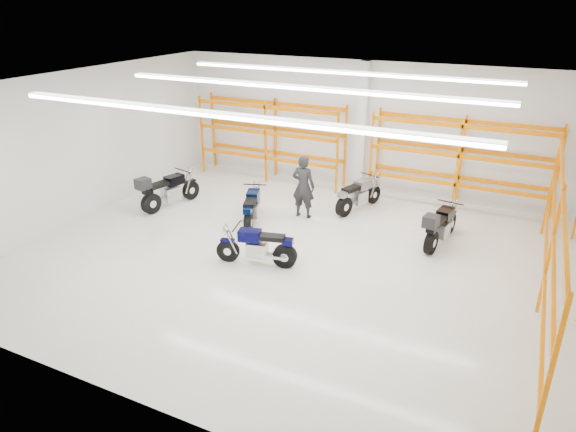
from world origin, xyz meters
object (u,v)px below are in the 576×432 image
at_px(standing_man, 303,186).
at_px(motorcycle_back_c, 357,196).
at_px(motorcycle_main, 260,247).
at_px(motorcycle_back_a, 166,191).
at_px(motorcycle_back_d, 439,227).
at_px(motorcycle_back_b, 252,208).
at_px(structural_column, 362,128).

bearing_deg(standing_man, motorcycle_back_c, -140.41).
height_order(motorcycle_main, standing_man, standing_man).
bearing_deg(motorcycle_back_c, standing_man, -138.59).
bearing_deg(motorcycle_back_a, motorcycle_back_d, 6.86).
relative_size(motorcycle_main, motorcycle_back_c, 0.99).
height_order(motorcycle_back_a, standing_man, standing_man).
relative_size(motorcycle_main, motorcycle_back_b, 1.01).
height_order(motorcycle_back_b, structural_column, structural_column).
xyz_separation_m(motorcycle_back_d, standing_man, (-4.25, 0.26, 0.44)).
distance_m(motorcycle_back_d, structural_column, 5.15).
bearing_deg(structural_column, motorcycle_back_b, -114.33).
bearing_deg(motorcycle_back_b, standing_man, 45.43).
height_order(motorcycle_back_d, standing_man, standing_man).
distance_m(motorcycle_back_b, motorcycle_back_d, 5.50).
height_order(motorcycle_back_b, motorcycle_back_d, motorcycle_back_d).
bearing_deg(structural_column, motorcycle_back_a, -139.06).
distance_m(motorcycle_back_a, motorcycle_back_d, 8.65).
height_order(motorcycle_back_b, motorcycle_back_c, motorcycle_back_c).
bearing_deg(motorcycle_back_a, standing_man, 16.60).
height_order(motorcycle_back_c, structural_column, structural_column).
relative_size(motorcycle_back_a, motorcycle_back_c, 1.11).
bearing_deg(motorcycle_back_a, structural_column, 40.94).
bearing_deg(motorcycle_main, motorcycle_back_a, 155.63).
xyz_separation_m(motorcycle_back_c, standing_man, (-1.38, -1.21, 0.50)).
bearing_deg(structural_column, standing_man, -104.09).
distance_m(motorcycle_back_c, motorcycle_back_d, 3.23).
bearing_deg(motorcycle_back_a, motorcycle_back_c, 23.68).
bearing_deg(standing_man, motorcycle_back_b, 43.62).
xyz_separation_m(motorcycle_main, motorcycle_back_b, (-1.47, 2.20, 0.01)).
bearing_deg(motorcycle_back_b, motorcycle_back_d, 9.74).
bearing_deg(motorcycle_back_d, motorcycle_back_c, 152.80).
height_order(motorcycle_main, motorcycle_back_b, motorcycle_back_b).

